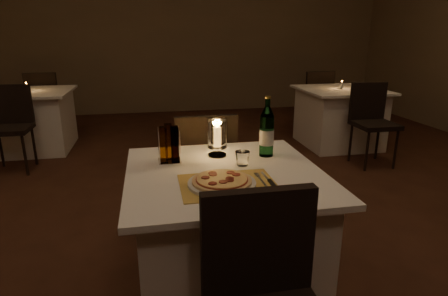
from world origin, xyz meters
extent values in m
cube|color=#472517|center=(0.00, 0.00, -0.01)|extent=(8.00, 10.00, 0.02)
cube|color=#7F684A|center=(0.00, 5.01, 1.50)|extent=(8.00, 0.02, 3.00)
cube|color=white|center=(0.01, -0.24, 0.35)|extent=(0.88, 0.88, 0.71)
cube|color=white|center=(0.01, -0.24, 0.72)|extent=(1.00, 1.00, 0.03)
cube|color=black|center=(0.01, -0.85, 0.69)|extent=(0.42, 0.05, 0.42)
cube|color=black|center=(0.01, 0.56, 0.46)|extent=(0.42, 0.42, 0.05)
cube|color=black|center=(0.01, 0.38, 0.69)|extent=(0.42, 0.05, 0.42)
cylinder|color=black|center=(0.18, 0.73, 0.22)|extent=(0.03, 0.03, 0.44)
cylinder|color=black|center=(-0.16, 0.73, 0.22)|extent=(0.03, 0.03, 0.44)
cylinder|color=black|center=(0.18, 0.39, 0.22)|extent=(0.03, 0.03, 0.44)
cylinder|color=black|center=(-0.16, 0.39, 0.22)|extent=(0.03, 0.03, 0.44)
cube|color=gold|center=(-0.01, -0.42, 0.74)|extent=(0.45, 0.34, 0.00)
cylinder|color=white|center=(-0.04, -0.42, 0.75)|extent=(0.32, 0.32, 0.01)
cylinder|color=#D8B77F|center=(-0.04, -0.42, 0.76)|extent=(0.28, 0.28, 0.01)
cylinder|color=maroon|center=(-0.04, -0.42, 0.77)|extent=(0.24, 0.24, 0.00)
cylinder|color=#EACC7F|center=(-0.04, -0.42, 0.77)|extent=(0.24, 0.24, 0.00)
cylinder|color=maroon|center=(0.04, -0.39, 0.78)|extent=(0.04, 0.04, 0.00)
cylinder|color=maroon|center=(0.02, -0.36, 0.78)|extent=(0.04, 0.04, 0.00)
cylinder|color=maroon|center=(-0.07, -0.35, 0.78)|extent=(0.04, 0.04, 0.00)
cylinder|color=maroon|center=(-0.07, -0.37, 0.78)|extent=(0.04, 0.04, 0.00)
cylinder|color=maroon|center=(-0.11, -0.40, 0.78)|extent=(0.04, 0.04, 0.00)
cylinder|color=maroon|center=(-0.09, -0.48, 0.78)|extent=(0.04, 0.04, 0.00)
cylinder|color=maroon|center=(-0.04, -0.47, 0.78)|extent=(0.04, 0.04, 0.00)
cylinder|color=maroon|center=(-0.01, -0.45, 0.78)|extent=(0.04, 0.04, 0.00)
cylinder|color=maroon|center=(0.00, -0.43, 0.78)|extent=(0.04, 0.04, 0.00)
cube|color=silver|center=(0.16, -0.42, 0.75)|extent=(0.01, 0.14, 0.00)
cube|color=silver|center=(0.16, -0.33, 0.75)|extent=(0.02, 0.05, 0.00)
cube|color=black|center=(0.19, -0.47, 0.75)|extent=(0.02, 0.10, 0.01)
cube|color=silver|center=(0.19, -0.36, 0.75)|extent=(0.01, 0.12, 0.00)
cylinder|color=#50965E|center=(0.30, -0.03, 0.86)|extent=(0.08, 0.08, 0.23)
cylinder|color=#50965E|center=(0.30, -0.03, 1.05)|extent=(0.03, 0.03, 0.04)
cylinder|color=gold|center=(0.30, -0.03, 1.08)|extent=(0.03, 0.03, 0.01)
cylinder|color=silver|center=(0.30, -0.03, 0.85)|extent=(0.08, 0.08, 0.09)
cylinder|color=white|center=(0.02, 0.02, 0.75)|extent=(0.11, 0.11, 0.01)
cylinder|color=white|center=(0.02, 0.02, 0.77)|extent=(0.02, 0.02, 0.04)
cylinder|color=white|center=(0.02, 0.02, 0.87)|extent=(0.11, 0.11, 0.16)
cylinder|color=white|center=(0.02, 0.02, 0.86)|extent=(0.03, 0.03, 0.12)
ellipsoid|color=orange|center=(0.02, 0.02, 0.93)|extent=(0.02, 0.02, 0.03)
cube|color=white|center=(-0.25, -0.03, 0.74)|extent=(0.12, 0.12, 0.01)
cylinder|color=white|center=(-0.31, -0.08, 0.84)|extent=(0.01, 0.01, 0.18)
cylinder|color=white|center=(-0.20, -0.08, 0.84)|extent=(0.01, 0.01, 0.18)
cylinder|color=white|center=(-0.31, 0.03, 0.84)|extent=(0.01, 0.01, 0.18)
cylinder|color=white|center=(-0.20, 0.03, 0.84)|extent=(0.01, 0.01, 0.18)
cube|color=#BF8C33|center=(-0.28, -0.06, 0.85)|extent=(0.04, 0.04, 0.20)
cube|color=#3F1E14|center=(-0.22, -0.06, 0.85)|extent=(0.04, 0.04, 0.20)
cube|color=#BF8C33|center=(-0.25, 0.00, 0.85)|extent=(0.04, 0.04, 0.20)
cube|color=white|center=(-1.80, 2.94, 0.35)|extent=(0.88, 0.88, 0.71)
cube|color=white|center=(-1.80, 2.94, 0.72)|extent=(1.00, 1.00, 0.03)
cube|color=black|center=(-1.80, 2.14, 0.46)|extent=(0.42, 0.42, 0.05)
cube|color=black|center=(-1.80, 2.32, 0.69)|extent=(0.42, 0.05, 0.42)
cylinder|color=black|center=(-1.63, 1.97, 0.22)|extent=(0.03, 0.03, 0.44)
cylinder|color=black|center=(-1.97, 2.31, 0.22)|extent=(0.03, 0.03, 0.44)
cylinder|color=black|center=(-1.63, 2.31, 0.22)|extent=(0.03, 0.03, 0.44)
cube|color=black|center=(-1.80, 3.74, 0.46)|extent=(0.42, 0.42, 0.05)
cube|color=black|center=(-1.80, 3.55, 0.69)|extent=(0.42, 0.05, 0.42)
cylinder|color=black|center=(-1.63, 3.91, 0.22)|extent=(0.03, 0.03, 0.44)
cylinder|color=black|center=(-1.97, 3.91, 0.22)|extent=(0.03, 0.03, 0.44)
cylinder|color=black|center=(-1.63, 3.57, 0.22)|extent=(0.03, 0.03, 0.44)
cylinder|color=black|center=(-1.97, 3.57, 0.22)|extent=(0.03, 0.03, 0.44)
cylinder|color=white|center=(-1.80, 2.94, 0.79)|extent=(0.03, 0.03, 0.09)
ellipsoid|color=orange|center=(-1.80, 2.94, 0.84)|extent=(0.01, 0.01, 0.02)
cube|color=white|center=(2.05, 2.37, 0.35)|extent=(0.88, 0.88, 0.71)
cube|color=white|center=(2.05, 2.37, 0.72)|extent=(1.00, 1.00, 0.03)
cube|color=black|center=(2.05, 1.57, 0.46)|extent=(0.42, 0.42, 0.05)
cube|color=black|center=(2.05, 1.75, 0.69)|extent=(0.42, 0.05, 0.42)
cylinder|color=black|center=(1.88, 1.40, 0.22)|extent=(0.03, 0.03, 0.44)
cylinder|color=black|center=(2.22, 1.40, 0.22)|extent=(0.03, 0.03, 0.44)
cylinder|color=black|center=(1.88, 1.74, 0.22)|extent=(0.03, 0.03, 0.44)
cylinder|color=black|center=(2.22, 1.74, 0.22)|extent=(0.03, 0.03, 0.44)
cube|color=black|center=(2.05, 3.17, 0.46)|extent=(0.42, 0.42, 0.05)
cube|color=black|center=(2.05, 2.98, 0.69)|extent=(0.42, 0.05, 0.42)
cylinder|color=black|center=(2.22, 3.34, 0.22)|extent=(0.03, 0.03, 0.44)
cylinder|color=black|center=(1.88, 3.34, 0.22)|extent=(0.03, 0.03, 0.44)
cylinder|color=black|center=(2.22, 3.00, 0.22)|extent=(0.03, 0.03, 0.44)
cylinder|color=black|center=(1.88, 3.00, 0.22)|extent=(0.03, 0.03, 0.44)
cylinder|color=white|center=(2.05, 2.37, 0.79)|extent=(0.03, 0.03, 0.09)
ellipsoid|color=orange|center=(2.05, 2.37, 0.84)|extent=(0.01, 0.01, 0.02)
camera|label=1|loc=(-0.34, -2.01, 1.42)|focal=30.00mm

